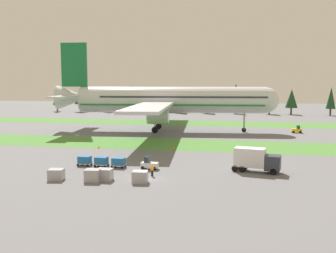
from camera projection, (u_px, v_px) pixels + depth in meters
ground_plane at (145, 180)px, 52.39m from camera, size 400.00×400.00×0.00m
grass_strip_near at (179, 144)px, 82.12m from camera, size 320.00×15.54×0.01m
grass_strip_far at (199, 123)px, 124.20m from camera, size 320.00×15.54×0.01m
airliner at (166, 100)px, 103.28m from camera, size 60.36×74.68×24.08m
baggage_tug at (149, 164)px, 58.62m from camera, size 2.67×1.45×1.97m
cargo_dolly_lead at (118, 162)px, 59.80m from camera, size 2.28×1.62×1.55m
cargo_dolly_second at (101, 161)px, 60.49m from camera, size 2.28×1.62×1.55m
cargo_dolly_third at (85, 160)px, 61.17m from camera, size 2.28×1.62×1.55m
catering_truck at (256, 159)px, 56.74m from camera, size 7.27×3.62×3.58m
pushback_tractor at (297, 130)px, 100.91m from camera, size 2.70×1.52×1.97m
ground_crew_marshaller at (152, 170)px, 54.37m from camera, size 0.36×0.49×1.74m
uld_container_0 at (56, 174)px, 52.28m from camera, size 2.18×1.83×1.51m
uld_container_1 at (105, 174)px, 52.06m from camera, size 2.02×1.62×1.60m
uld_container_2 at (93, 175)px, 51.39m from camera, size 2.14×1.78×1.68m
uld_container_3 at (140, 177)px, 50.81m from camera, size 2.14×1.78×1.58m
taxiway_marker_0 at (99, 147)px, 77.36m from camera, size 0.44×0.44×0.47m
taxiway_marker_1 at (173, 147)px, 76.96m from camera, size 0.44×0.44×0.55m
distant_tree_line at (202, 97)px, 163.77m from camera, size 146.19×9.20×12.68m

